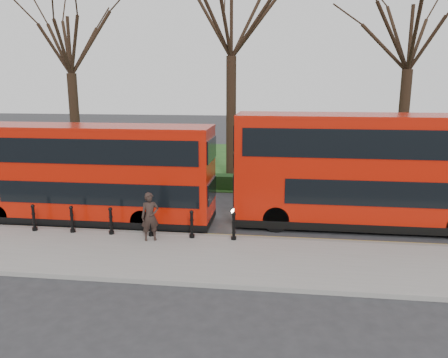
# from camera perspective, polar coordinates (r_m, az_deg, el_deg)

# --- Properties ---
(ground) EXTENTS (120.00, 120.00, 0.00)m
(ground) POSITION_cam_1_polar(r_m,az_deg,el_deg) (18.12, -9.05, -6.28)
(ground) COLOR #28282B
(ground) RESTS_ON ground
(pavement) EXTENTS (60.00, 4.00, 0.15)m
(pavement) POSITION_cam_1_polar(r_m,az_deg,el_deg) (15.43, -12.22, -9.55)
(pavement) COLOR gray
(pavement) RESTS_ON ground
(kerb) EXTENTS (60.00, 0.25, 0.16)m
(kerb) POSITION_cam_1_polar(r_m,az_deg,el_deg) (17.19, -10.00, -7.10)
(kerb) COLOR slate
(kerb) RESTS_ON ground
(grass_verge) EXTENTS (60.00, 18.00, 0.06)m
(grass_verge) POSITION_cam_1_polar(r_m,az_deg,el_deg) (32.34, -1.62, 2.31)
(grass_verge) COLOR #1C4617
(grass_verge) RESTS_ON ground
(hedge) EXTENTS (60.00, 0.90, 0.80)m
(hedge) POSITION_cam_1_polar(r_m,az_deg,el_deg) (24.36, -4.62, -0.27)
(hedge) COLOR black
(hedge) RESTS_ON ground
(yellow_line_outer) EXTENTS (60.00, 0.10, 0.01)m
(yellow_line_outer) POSITION_cam_1_polar(r_m,az_deg,el_deg) (17.49, -9.70, -6.99)
(yellow_line_outer) COLOR yellow
(yellow_line_outer) RESTS_ON ground
(yellow_line_inner) EXTENTS (60.00, 0.10, 0.01)m
(yellow_line_inner) POSITION_cam_1_polar(r_m,az_deg,el_deg) (17.67, -9.51, -6.78)
(yellow_line_inner) COLOR yellow
(yellow_line_inner) RESTS_ON ground
(tree_left) EXTENTS (7.36, 7.36, 11.50)m
(tree_left) POSITION_cam_1_polar(r_m,az_deg,el_deg) (29.55, -19.61, 16.85)
(tree_left) COLOR black
(tree_left) RESTS_ON ground
(tree_mid) EXTENTS (8.48, 8.48, 13.25)m
(tree_mid) POSITION_cam_1_polar(r_m,az_deg,el_deg) (26.86, 0.98, 20.80)
(tree_mid) COLOR black
(tree_mid) RESTS_ON ground
(tree_right) EXTENTS (7.56, 7.56, 11.81)m
(tree_right) POSITION_cam_1_polar(r_m,az_deg,el_deg) (27.48, 23.25, 17.43)
(tree_right) COLOR black
(tree_right) RESTS_ON ground
(bollard_row) EXTENTS (7.94, 0.15, 1.00)m
(bollard_row) POSITION_cam_1_polar(r_m,az_deg,el_deg) (16.85, -12.08, -5.54)
(bollard_row) COLOR black
(bollard_row) RESTS_ON pavement
(bus_lead) EXTENTS (10.25, 2.36, 4.08)m
(bus_lead) POSITION_cam_1_polar(r_m,az_deg,el_deg) (18.94, -17.12, 0.59)
(bus_lead) COLOR #AD1305
(bus_lead) RESTS_ON ground
(bus_rear) EXTENTS (11.45, 2.63, 4.56)m
(bus_rear) POSITION_cam_1_polar(r_m,az_deg,el_deg) (18.49, 19.58, 0.90)
(bus_rear) COLOR #AD1305
(bus_rear) RESTS_ON ground
(pedestrian) EXTENTS (0.76, 0.64, 1.78)m
(pedestrian) POSITION_cam_1_polar(r_m,az_deg,el_deg) (16.07, -9.63, -4.87)
(pedestrian) COLOR black
(pedestrian) RESTS_ON pavement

